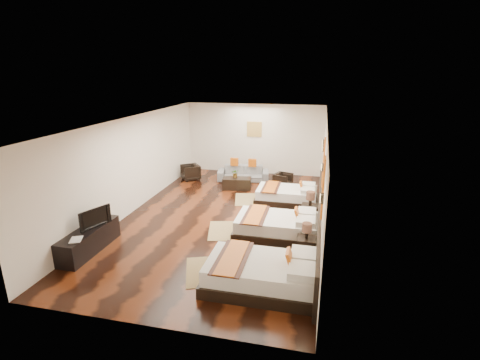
% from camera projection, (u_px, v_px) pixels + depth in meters
% --- Properties ---
extents(floor, '(5.50, 9.50, 0.01)m').
position_uv_depth(floor, '(223.00, 216.00, 10.34)').
color(floor, black).
rests_on(floor, ground).
extents(ceiling, '(5.50, 9.50, 0.01)m').
position_uv_depth(ceiling, '(222.00, 120.00, 9.51)').
color(ceiling, white).
rests_on(ceiling, floor).
extents(back_wall, '(5.50, 0.01, 2.80)m').
position_uv_depth(back_wall, '(254.00, 139.00, 14.35)').
color(back_wall, silver).
rests_on(back_wall, floor).
extents(left_wall, '(0.01, 9.50, 2.80)m').
position_uv_depth(left_wall, '(133.00, 164.00, 10.52)').
color(left_wall, silver).
rests_on(left_wall, floor).
extents(right_wall, '(0.01, 9.50, 2.80)m').
position_uv_depth(right_wall, '(324.00, 176.00, 9.34)').
color(right_wall, silver).
rests_on(right_wall, floor).
extents(headboard_panel, '(0.08, 6.60, 0.90)m').
position_uv_depth(headboard_panel, '(319.00, 221.00, 8.89)').
color(headboard_panel, black).
rests_on(headboard_panel, floor).
extents(bed_near, '(2.23, 1.40, 0.85)m').
position_uv_depth(bed_near, '(263.00, 274.00, 6.91)').
color(bed_near, black).
rests_on(bed_near, floor).
extents(bed_mid, '(2.11, 1.32, 0.80)m').
position_uv_depth(bed_mid, '(278.00, 226.00, 9.04)').
color(bed_mid, black).
rests_on(bed_mid, floor).
extents(bed_far, '(1.93, 1.21, 0.74)m').
position_uv_depth(bed_far, '(287.00, 195.00, 11.34)').
color(bed_far, black).
rests_on(bed_far, floor).
extents(nightstand_a, '(0.41, 0.41, 0.82)m').
position_uv_depth(nightstand_a, '(306.00, 245.00, 8.05)').
color(nightstand_a, black).
rests_on(nightstand_a, floor).
extents(nightstand_b, '(0.45, 0.45, 0.90)m').
position_uv_depth(nightstand_b, '(310.00, 212.00, 9.86)').
color(nightstand_b, black).
rests_on(nightstand_b, floor).
extents(jute_mat_near, '(1.11, 1.38, 0.01)m').
position_uv_depth(jute_mat_near, '(204.00, 271.00, 7.51)').
color(jute_mat_near, olive).
rests_on(jute_mat_near, floor).
extents(jute_mat_mid, '(1.01, 1.34, 0.01)m').
position_uv_depth(jute_mat_mid, '(223.00, 231.00, 9.41)').
color(jute_mat_mid, olive).
rests_on(jute_mat_mid, floor).
extents(jute_mat_far, '(0.98, 1.33, 0.01)m').
position_uv_depth(jute_mat_far, '(247.00, 199.00, 11.67)').
color(jute_mat_far, olive).
rests_on(jute_mat_far, floor).
extents(tv_console, '(0.50, 1.80, 0.55)m').
position_uv_depth(tv_console, '(89.00, 240.00, 8.31)').
color(tv_console, black).
rests_on(tv_console, floor).
extents(tv, '(0.40, 0.79, 0.47)m').
position_uv_depth(tv, '(93.00, 217.00, 8.31)').
color(tv, black).
rests_on(tv, tv_console).
extents(book, '(0.35, 0.39, 0.03)m').
position_uv_depth(book, '(70.00, 240.00, 7.65)').
color(book, black).
rests_on(book, tv_console).
extents(figurine, '(0.38, 0.38, 0.32)m').
position_uv_depth(figurine, '(104.00, 212.00, 8.82)').
color(figurine, brown).
rests_on(figurine, tv_console).
extents(sofa, '(2.02, 1.04, 0.56)m').
position_uv_depth(sofa, '(243.00, 173.00, 13.64)').
color(sofa, slate).
rests_on(sofa, floor).
extents(armchair_left, '(0.90, 0.90, 0.59)m').
position_uv_depth(armchair_left, '(190.00, 172.00, 13.72)').
color(armchair_left, black).
rests_on(armchair_left, floor).
extents(armchair_right, '(0.74, 0.73, 0.53)m').
position_uv_depth(armchair_right, '(283.00, 180.00, 12.79)').
color(armchair_right, black).
rests_on(armchair_right, floor).
extents(coffee_table, '(1.06, 0.63, 0.40)m').
position_uv_depth(coffee_table, '(237.00, 183.00, 12.68)').
color(coffee_table, black).
rests_on(coffee_table, floor).
extents(table_plant, '(0.31, 0.28, 0.30)m').
position_uv_depth(table_plant, '(235.00, 173.00, 12.66)').
color(table_plant, '#256220').
rests_on(table_plant, coffee_table).
extents(orange_panel_a, '(0.04, 0.40, 1.30)m').
position_uv_depth(orange_panel_a, '(323.00, 188.00, 7.49)').
color(orange_panel_a, '#D86014').
rests_on(orange_panel_a, right_wall).
extents(orange_panel_b, '(0.04, 0.40, 1.30)m').
position_uv_depth(orange_panel_b, '(324.00, 162.00, 9.54)').
color(orange_panel_b, '#D86014').
rests_on(orange_panel_b, right_wall).
extents(sconce_near, '(0.07, 0.12, 0.18)m').
position_uv_depth(sconce_near, '(322.00, 198.00, 6.43)').
color(sconce_near, black).
rests_on(sconce_near, right_wall).
extents(sconce_mid, '(0.07, 0.12, 0.18)m').
position_uv_depth(sconce_mid, '(323.00, 167.00, 8.47)').
color(sconce_mid, black).
rests_on(sconce_mid, right_wall).
extents(sconce_far, '(0.07, 0.12, 0.18)m').
position_uv_depth(sconce_far, '(323.00, 148.00, 10.52)').
color(sconce_far, black).
rests_on(sconce_far, right_wall).
extents(sconce_lounge, '(0.07, 0.12, 0.18)m').
position_uv_depth(sconce_lounge, '(323.00, 143.00, 11.36)').
color(sconce_lounge, black).
rests_on(sconce_lounge, right_wall).
extents(gold_artwork, '(0.60, 0.04, 0.60)m').
position_uv_depth(gold_artwork, '(254.00, 129.00, 14.21)').
color(gold_artwork, '#AD873F').
rests_on(gold_artwork, back_wall).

